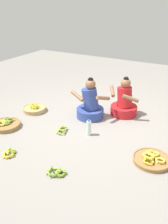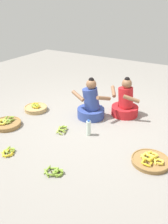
# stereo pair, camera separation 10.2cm
# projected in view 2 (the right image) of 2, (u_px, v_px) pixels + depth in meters

# --- Properties ---
(ground_plane) EXTENTS (10.00, 10.00, 0.00)m
(ground_plane) POSITION_uv_depth(u_px,v_px,m) (90.00, 125.00, 4.41)
(ground_plane) COLOR gray
(vendor_woman_front) EXTENTS (0.71, 0.52, 0.80)m
(vendor_woman_front) POSITION_uv_depth(u_px,v_px,m) (91.00, 105.00, 4.60)
(vendor_woman_front) COLOR #334793
(vendor_woman_front) RESTS_ON ground
(vendor_woman_behind) EXTENTS (0.70, 0.55, 0.78)m
(vendor_woman_behind) POSITION_uv_depth(u_px,v_px,m) (125.00, 103.00, 4.69)
(vendor_woman_behind) COLOR red
(vendor_woman_behind) RESTS_ON ground
(banana_basket_mid_left) EXTENTS (0.52, 0.52, 0.15)m
(banana_basket_mid_left) POSITION_uv_depth(u_px,v_px,m) (7.00, 124.00, 4.37)
(banana_basket_mid_left) COLOR olive
(banana_basket_mid_left) RESTS_ON ground
(banana_basket_back_right) EXTENTS (0.54, 0.54, 0.14)m
(banana_basket_back_right) POSITION_uv_depth(u_px,v_px,m) (150.00, 160.00, 3.40)
(banana_basket_back_right) COLOR olive
(banana_basket_back_right) RESTS_ON ground
(banana_basket_back_center) EXTENTS (0.47, 0.47, 0.14)m
(banana_basket_back_center) POSITION_uv_depth(u_px,v_px,m) (36.00, 108.00, 4.95)
(banana_basket_back_center) COLOR tan
(banana_basket_back_center) RESTS_ON ground
(loose_bananas_mid_right) EXTENTS (0.22, 0.28, 0.09)m
(loose_bananas_mid_right) POSITION_uv_depth(u_px,v_px,m) (62.00, 130.00, 4.21)
(loose_bananas_mid_right) COLOR #9EB747
(loose_bananas_mid_right) RESTS_ON ground
(loose_bananas_back_left) EXTENTS (0.29, 0.23, 0.09)m
(loose_bananas_back_left) POSITION_uv_depth(u_px,v_px,m) (55.00, 172.00, 3.20)
(loose_bananas_back_left) COLOR olive
(loose_bananas_back_left) RESTS_ON ground
(loose_bananas_front_center) EXTENTS (0.21, 0.24, 0.08)m
(loose_bananas_front_center) POSITION_uv_depth(u_px,v_px,m) (9.00, 152.00, 3.61)
(loose_bananas_front_center) COLOR #8CAD38
(loose_bananas_front_center) RESTS_ON ground
(water_bottle) EXTENTS (0.08, 0.08, 0.29)m
(water_bottle) POSITION_uv_depth(u_px,v_px,m) (89.00, 128.00, 4.04)
(water_bottle) COLOR silver
(water_bottle) RESTS_ON ground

